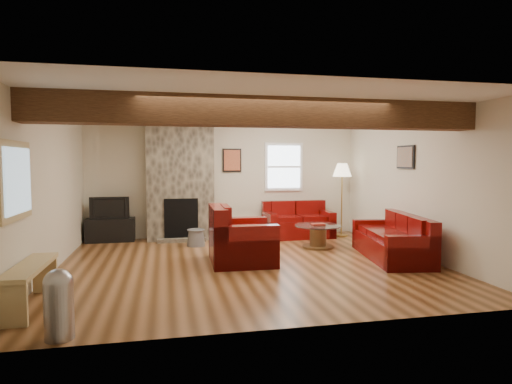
{
  "coord_description": "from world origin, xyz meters",
  "views": [
    {
      "loc": [
        -1.31,
        -6.75,
        1.66
      ],
      "look_at": [
        0.21,
        0.4,
        1.15
      ],
      "focal_mm": 30.0,
      "sensor_mm": 36.0,
      "label": 1
    }
  ],
  "objects_px": {
    "loveseat": "(298,220)",
    "coffee_table": "(318,236)",
    "floor_lamp": "(342,174)",
    "television": "(110,207)",
    "armchair_red": "(242,234)",
    "sofa_three": "(391,237)",
    "tv_cabinet": "(111,230)"
  },
  "relations": [
    {
      "from": "loveseat",
      "to": "coffee_table",
      "type": "height_order",
      "value": "loveseat"
    },
    {
      "from": "floor_lamp",
      "to": "loveseat",
      "type": "bearing_deg",
      "value": 175.87
    },
    {
      "from": "television",
      "to": "floor_lamp",
      "type": "height_order",
      "value": "floor_lamp"
    },
    {
      "from": "television",
      "to": "armchair_red",
      "type": "bearing_deg",
      "value": -45.39
    },
    {
      "from": "sofa_three",
      "to": "armchair_red",
      "type": "xyz_separation_m",
      "value": [
        -2.57,
        0.25,
        0.09
      ]
    },
    {
      "from": "sofa_three",
      "to": "floor_lamp",
      "type": "relative_size",
      "value": 1.2
    },
    {
      "from": "sofa_three",
      "to": "coffee_table",
      "type": "xyz_separation_m",
      "value": [
        -0.91,
        1.13,
        -0.16
      ]
    },
    {
      "from": "armchair_red",
      "to": "television",
      "type": "distance_m",
      "value": 3.37
    },
    {
      "from": "sofa_three",
      "to": "coffee_table",
      "type": "relative_size",
      "value": 2.17
    },
    {
      "from": "armchair_red",
      "to": "television",
      "type": "xyz_separation_m",
      "value": [
        -2.36,
        2.4,
        0.25
      ]
    },
    {
      "from": "tv_cabinet",
      "to": "television",
      "type": "relative_size",
      "value": 1.24
    },
    {
      "from": "television",
      "to": "floor_lamp",
      "type": "relative_size",
      "value": 0.48
    },
    {
      "from": "tv_cabinet",
      "to": "floor_lamp",
      "type": "xyz_separation_m",
      "value": [
        4.99,
        -0.37,
        1.15
      ]
    },
    {
      "from": "coffee_table",
      "to": "television",
      "type": "relative_size",
      "value": 1.14
    },
    {
      "from": "armchair_red",
      "to": "coffee_table",
      "type": "bearing_deg",
      "value": -60.34
    },
    {
      "from": "armchair_red",
      "to": "coffee_table",
      "type": "relative_size",
      "value": 1.29
    },
    {
      "from": "armchair_red",
      "to": "floor_lamp",
      "type": "relative_size",
      "value": 0.71
    },
    {
      "from": "floor_lamp",
      "to": "tv_cabinet",
      "type": "bearing_deg",
      "value": 175.74
    },
    {
      "from": "armchair_red",
      "to": "television",
      "type": "relative_size",
      "value": 1.47
    },
    {
      "from": "coffee_table",
      "to": "tv_cabinet",
      "type": "relative_size",
      "value": 0.92
    },
    {
      "from": "tv_cabinet",
      "to": "floor_lamp",
      "type": "bearing_deg",
      "value": -4.26
    },
    {
      "from": "loveseat",
      "to": "tv_cabinet",
      "type": "bearing_deg",
      "value": 175.37
    },
    {
      "from": "sofa_three",
      "to": "coffee_table",
      "type": "distance_m",
      "value": 1.46
    },
    {
      "from": "loveseat",
      "to": "armchair_red",
      "type": "relative_size",
      "value": 1.27
    },
    {
      "from": "tv_cabinet",
      "to": "loveseat",
      "type": "bearing_deg",
      "value": -4.29
    },
    {
      "from": "loveseat",
      "to": "floor_lamp",
      "type": "xyz_separation_m",
      "value": [
        1.0,
        -0.07,
        1.0
      ]
    },
    {
      "from": "sofa_three",
      "to": "armchair_red",
      "type": "distance_m",
      "value": 2.58
    },
    {
      "from": "coffee_table",
      "to": "television",
      "type": "height_order",
      "value": "television"
    },
    {
      "from": "coffee_table",
      "to": "television",
      "type": "bearing_deg",
      "value": 159.37
    },
    {
      "from": "loveseat",
      "to": "floor_lamp",
      "type": "relative_size",
      "value": 0.9
    },
    {
      "from": "tv_cabinet",
      "to": "armchair_red",
      "type": "bearing_deg",
      "value": -45.39
    },
    {
      "from": "loveseat",
      "to": "television",
      "type": "height_order",
      "value": "television"
    }
  ]
}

